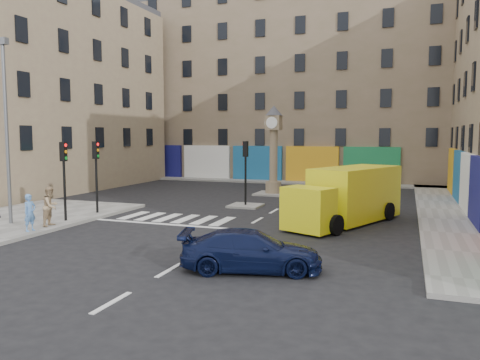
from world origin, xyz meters
The scene contains 16 objects.
ground centered at (0.00, 0.00, 0.00)m, with size 120.00×120.00×0.00m, color black.
sidewalk_right centered at (8.70, 10.00, 0.07)m, with size 2.60×30.00×0.15m, color gray.
sidewalk_far centered at (-4.00, 22.20, 0.07)m, with size 32.00×2.40×0.15m, color gray.
island_near centered at (-2.00, 8.00, 0.06)m, with size 1.80×1.80×0.12m, color gray.
island_far centered at (-2.00, 14.00, 0.06)m, with size 2.40×2.40×0.12m, color gray.
building_far centered at (-4.00, 28.00, 8.50)m, with size 32.00×10.00×17.00m, color #826C57.
building_left centered at (-19.00, 12.00, 7.50)m, with size 8.00×20.00×15.00m, color #8D7C5C.
traffic_light_left_near centered at (-8.30, 0.20, 2.62)m, with size 0.28×0.22×3.70m.
traffic_light_left_far centered at (-8.30, 2.60, 2.62)m, with size 0.28×0.22×3.70m.
traffic_light_island centered at (-2.00, 8.00, 2.59)m, with size 0.28×0.22×3.70m.
lamp_post centered at (-10.20, -1.20, 4.79)m, with size 0.50×0.25×8.30m.
clock_pillar centered at (-2.00, 14.00, 3.55)m, with size 1.20×1.20×6.10m.
navy_sedan centered at (2.39, -4.17, 0.63)m, with size 1.76×4.33×1.26m, color black.
yellow_van centered at (4.21, 4.82, 1.30)m, with size 4.83×7.47×2.63m.
pedestrian_blue centered at (-8.00, -2.31, 0.93)m, with size 0.57×0.37×1.57m, color #5687C6.
pedestrian_tan centered at (-8.00, -1.08, 1.03)m, with size 0.86×0.67×1.76m, color tan.
Camera 1 is at (6.82, -17.54, 4.16)m, focal length 35.00 mm.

